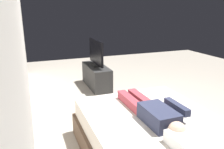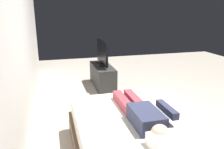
# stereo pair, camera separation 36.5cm
# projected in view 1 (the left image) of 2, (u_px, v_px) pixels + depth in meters

# --- Properties ---
(ground_plane) EXTENTS (10.00, 10.00, 0.00)m
(ground_plane) POSITION_uv_depth(u_px,v_px,m) (141.00, 119.00, 3.71)
(ground_plane) COLOR #ADA393
(back_wall) EXTENTS (6.40, 0.10, 2.80)m
(back_wall) POSITION_uv_depth(u_px,v_px,m) (19.00, 35.00, 3.08)
(back_wall) COLOR silver
(back_wall) RESTS_ON ground
(bed) EXTENTS (1.94, 1.56, 0.54)m
(bed) POSITION_uv_depth(u_px,v_px,m) (154.00, 140.00, 2.65)
(bed) COLOR brown
(bed) RESTS_ON ground
(pillow) EXTENTS (0.48, 0.34, 0.12)m
(pillow) POSITION_uv_depth(u_px,v_px,m) (195.00, 145.00, 1.98)
(pillow) COLOR white
(pillow) RESTS_ON bed
(person) EXTENTS (1.26, 0.46, 0.18)m
(person) POSITION_uv_depth(u_px,v_px,m) (153.00, 112.00, 2.57)
(person) COLOR #2D334C
(person) RESTS_ON bed
(remote) EXTENTS (0.15, 0.04, 0.02)m
(remote) POSITION_uv_depth(u_px,v_px,m) (174.00, 107.00, 2.87)
(remote) COLOR black
(remote) RESTS_ON bed
(tv_stand) EXTENTS (1.10, 0.40, 0.50)m
(tv_stand) POSITION_uv_depth(u_px,v_px,m) (97.00, 76.00, 5.19)
(tv_stand) COLOR #2D2D2D
(tv_stand) RESTS_ON ground
(tv) EXTENTS (0.88, 0.20, 0.59)m
(tv) POSITION_uv_depth(u_px,v_px,m) (96.00, 53.00, 5.04)
(tv) COLOR black
(tv) RESTS_ON tv_stand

